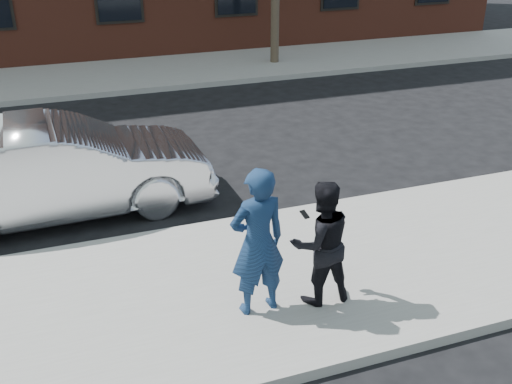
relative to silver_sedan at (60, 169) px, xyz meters
name	(u,v)px	position (x,y,z in m)	size (l,w,h in m)	color
ground	(258,280)	(2.34, -2.94, -0.80)	(100.00, 100.00, 0.00)	black
near_sidewalk	(264,286)	(2.34, -3.19, -0.72)	(50.00, 3.50, 0.15)	gray
near_curb	(225,224)	(2.34, -1.39, -0.72)	(50.00, 0.10, 0.15)	#999691
far_sidewalk	(130,75)	(2.34, 8.31, -0.72)	(50.00, 3.50, 0.15)	gray
far_curb	(140,91)	(2.34, 6.51, -0.72)	(50.00, 0.10, 0.15)	#999691
silver_sedan	(60,169)	(0.00, 0.00, 0.00)	(1.69, 4.84, 1.60)	silver
man_hoodie	(258,242)	(2.06, -3.72, 0.30)	(0.73, 0.54, 1.89)	navy
man_peacoat	(321,243)	(2.86, -3.77, 0.16)	(0.79, 0.62, 1.62)	black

